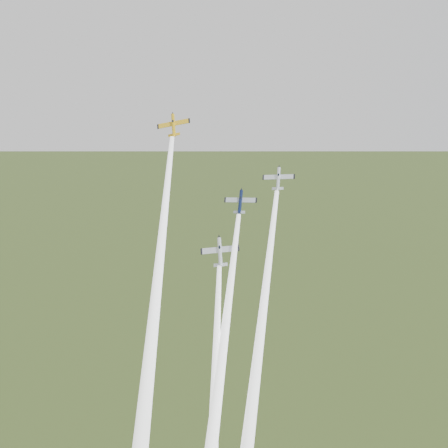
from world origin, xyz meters
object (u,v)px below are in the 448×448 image
(plane_silver_right, at_px, (278,179))
(plane_silver_low, at_px, (220,252))
(plane_navy, at_px, (240,202))
(plane_yellow, at_px, (173,125))

(plane_silver_right, relative_size, plane_silver_low, 0.86)
(plane_navy, height_order, plane_silver_right, plane_silver_right)
(plane_navy, bearing_deg, plane_yellow, -178.60)
(plane_yellow, distance_m, plane_silver_low, 28.75)
(plane_yellow, bearing_deg, plane_silver_right, 0.98)
(plane_navy, distance_m, plane_silver_right, 9.62)
(plane_silver_low, bearing_deg, plane_navy, 61.33)
(plane_yellow, bearing_deg, plane_silver_low, -39.80)
(plane_yellow, xyz_separation_m, plane_silver_low, (10.82, -8.32, -25.30))
(plane_yellow, distance_m, plane_silver_right, 25.20)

